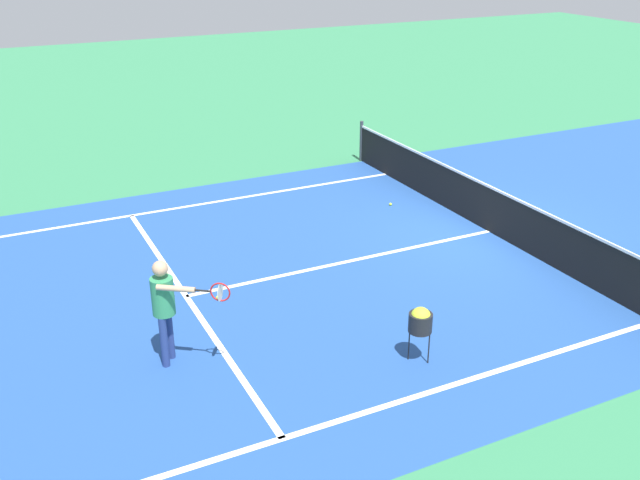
% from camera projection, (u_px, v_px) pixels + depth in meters
% --- Properties ---
extents(ground_plane, '(60.00, 60.00, 0.00)m').
position_uv_depth(ground_plane, '(489.00, 231.00, 14.80)').
color(ground_plane, '#337F51').
extents(court_surface_inbounds, '(10.62, 24.40, 0.00)m').
position_uv_depth(court_surface_inbounds, '(489.00, 231.00, 14.80)').
color(court_surface_inbounds, '#234C93').
rests_on(court_surface_inbounds, ground_plane).
extents(line_sideline_left, '(0.10, 11.89, 0.01)m').
position_uv_depth(line_sideline_left, '(152.00, 212.00, 15.77)').
color(line_sideline_left, white).
rests_on(line_sideline_left, ground_plane).
extents(line_sideline_right, '(0.10, 11.89, 0.01)m').
position_uv_depth(line_sideline_right, '(316.00, 428.00, 9.02)').
color(line_sideline_right, white).
rests_on(line_sideline_right, ground_plane).
extents(line_service_near, '(8.22, 0.10, 0.01)m').
position_uv_depth(line_service_near, '(186.00, 296.00, 12.21)').
color(line_service_near, white).
rests_on(line_service_near, ground_plane).
extents(line_center_service, '(0.10, 6.40, 0.01)m').
position_uv_depth(line_center_service, '(352.00, 261.00, 13.50)').
color(line_center_service, white).
rests_on(line_center_service, ground_plane).
extents(net, '(10.87, 0.09, 1.07)m').
position_uv_depth(net, '(491.00, 209.00, 14.60)').
color(net, '#33383D').
rests_on(net, ground_plane).
extents(player_near, '(0.93, 0.91, 1.60)m').
position_uv_depth(player_near, '(165.00, 301.00, 9.99)').
color(player_near, navy).
rests_on(player_near, ground_plane).
extents(ball_hopper, '(0.34, 0.34, 0.87)m').
position_uv_depth(ball_hopper, '(420.00, 320.00, 10.14)').
color(ball_hopper, black).
rests_on(ball_hopper, ground_plane).
extents(tennis_ball_mid_court, '(0.07, 0.07, 0.07)m').
position_uv_depth(tennis_ball_mid_court, '(218.00, 297.00, 12.11)').
color(tennis_ball_mid_court, '#CCE033').
rests_on(tennis_ball_mid_court, ground_plane).
extents(tennis_ball_near_net, '(0.07, 0.07, 0.07)m').
position_uv_depth(tennis_ball_near_net, '(390.00, 204.00, 16.13)').
color(tennis_ball_near_net, '#CCE033').
rests_on(tennis_ball_near_net, ground_plane).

